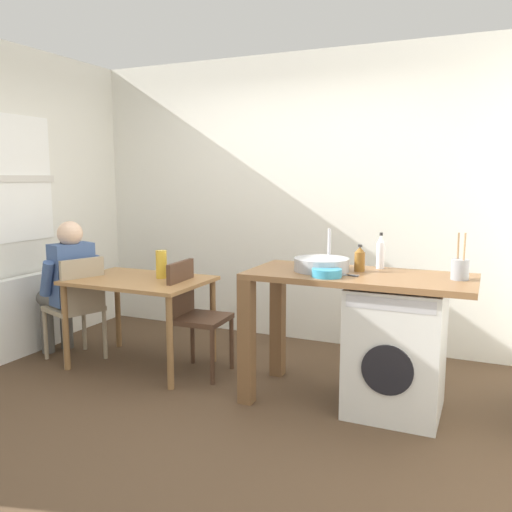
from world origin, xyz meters
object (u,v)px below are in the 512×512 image
Objects in this scene: vase at (161,264)px; bottle_tall_green at (360,259)px; dining_table at (140,290)px; chair_opposite at (193,311)px; washing_machine at (396,349)px; bottle_squat_brown at (381,252)px; chair_person_seat at (78,303)px; mixing_bowl at (327,272)px; seated_person at (68,282)px; utensil_crock at (460,269)px.

bottle_tall_green is at bearing -0.97° from vase.
dining_table is 1.22× the size of chair_opposite.
vase is (-1.93, 0.13, 0.42)m from washing_machine.
washing_machine is at bearing -57.07° from bottle_squat_brown.
mixing_bowl is at bearing -72.55° from chair_person_seat.
seated_person reaches higher than dining_table.
bottle_squat_brown reaches higher than vase.
bottle_tall_green is 0.65m from utensil_crock.
chair_person_seat is 2.25m from mixing_bowl.
chair_opposite is 1.54m from bottle_squat_brown.
chair_person_seat is at bearing -171.47° from bottle_squat_brown.
dining_table is 0.28m from vase.
bottle_tall_green is at bearing 2.30° from dining_table.
bottle_squat_brown is at bearing 158.27° from utensil_crock.
chair_person_seat is 1.00× the size of chair_opposite.
bottle_squat_brown reaches higher than dining_table.
dining_table is at bearing -177.70° from bottle_tall_green.
mixing_bowl reaches higher than chair_person_seat.
mixing_bowl is at bearing -73.73° from seated_person.
utensil_crock is (0.65, -0.05, -0.01)m from bottle_tall_green.
mixing_bowl is at bearing -116.31° from bottle_tall_green.
chair_person_seat is at bearing -177.82° from washing_machine.
seated_person is 6.13× the size of mixing_bowl.
mixing_bowl is (1.65, -0.22, 0.31)m from dining_table.
chair_opposite is at bearing 167.10° from mixing_bowl.
mixing_bowl is (-0.25, -0.47, -0.09)m from bottle_squat_brown.
dining_table is 0.58m from chair_person_seat.
mixing_bowl is at bearing 74.25° from chair_opposite.
dining_table is at bearing -172.74° from bottle_squat_brown.
vase is (-1.75, -0.14, -0.18)m from bottle_squat_brown.
chair_person_seat is 4.60× the size of mixing_bowl.
chair_person_seat is at bearing -177.09° from utensil_crock.
washing_machine is at bearing 84.60° from chair_opposite.
utensil_crock is (0.79, 0.25, 0.04)m from mixing_bowl.
dining_table is 5.93× the size of bottle_tall_green.
chair_person_seat is 4.85× the size of bottle_tall_green.
dining_table is 1.69m from mixing_bowl.
chair_opposite is at bearing 177.44° from washing_machine.
chair_opposite is at bearing -9.36° from vase.
washing_machine is (1.60, -0.07, -0.08)m from chair_opposite.
vase is at bearing -58.70° from seated_person.
chair_person_seat is 0.75× the size of seated_person.
vase is at bearing 33.69° from dining_table.
washing_machine is 0.70m from mixing_bowl.
bottle_squat_brown is (1.90, 0.24, 0.39)m from dining_table.
chair_opposite is 0.48m from vase.
mixing_bowl is (-0.15, -0.29, -0.05)m from bottle_tall_green.
chair_opposite is at bearing 179.44° from utensil_crock.
vase is (-0.33, 0.05, 0.35)m from chair_opposite.
bottle_tall_green reaches higher than vase.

